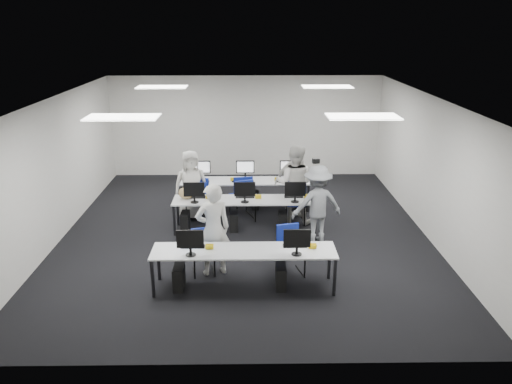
{
  "coord_description": "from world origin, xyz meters",
  "views": [
    {
      "loc": [
        0.1,
        -10.25,
        4.49
      ],
      "look_at": [
        0.24,
        -0.08,
        1.0
      ],
      "focal_mm": 35.0,
      "sensor_mm": 36.0,
      "label": 1
    }
  ],
  "objects_px": {
    "desk_front": "(244,253)",
    "student_2": "(191,185)",
    "student_1": "(295,184)",
    "chair_6": "(241,204)",
    "photographer": "(317,204)",
    "student_3": "(294,182)",
    "chair_1": "(290,259)",
    "chair_5": "(201,205)",
    "student_0": "(213,230)",
    "desk_mid": "(245,201)",
    "chair_0": "(203,259)",
    "chair_4": "(296,210)",
    "chair_3": "(245,206)",
    "chair_2": "(198,207)",
    "chair_7": "(297,204)"
  },
  "relations": [
    {
      "from": "chair_6",
      "to": "student_1",
      "type": "height_order",
      "value": "student_1"
    },
    {
      "from": "chair_5",
      "to": "photographer",
      "type": "xyz_separation_m",
      "value": [
        2.61,
        -1.46,
        0.54
      ]
    },
    {
      "from": "chair_1",
      "to": "chair_4",
      "type": "distance_m",
      "value": 2.57
    },
    {
      "from": "desk_front",
      "to": "chair_2",
      "type": "xyz_separation_m",
      "value": [
        -1.12,
        3.28,
        -0.38
      ]
    },
    {
      "from": "chair_4",
      "to": "student_0",
      "type": "distance_m",
      "value": 3.12
    },
    {
      "from": "chair_6",
      "to": "student_0",
      "type": "xyz_separation_m",
      "value": [
        -0.48,
        -2.9,
        0.58
      ]
    },
    {
      "from": "student_3",
      "to": "chair_0",
      "type": "bearing_deg",
      "value": -134.71
    },
    {
      "from": "chair_1",
      "to": "chair_5",
      "type": "relative_size",
      "value": 0.99
    },
    {
      "from": "chair_4",
      "to": "student_0",
      "type": "height_order",
      "value": "student_0"
    },
    {
      "from": "chair_1",
      "to": "chair_6",
      "type": "bearing_deg",
      "value": 93.95
    },
    {
      "from": "desk_mid",
      "to": "student_1",
      "type": "distance_m",
      "value": 1.27
    },
    {
      "from": "student_1",
      "to": "chair_6",
      "type": "bearing_deg",
      "value": 0.73
    },
    {
      "from": "desk_front",
      "to": "student_0",
      "type": "distance_m",
      "value": 0.82
    },
    {
      "from": "chair_6",
      "to": "desk_mid",
      "type": "bearing_deg",
      "value": -104.14
    },
    {
      "from": "student_2",
      "to": "photographer",
      "type": "xyz_separation_m",
      "value": [
        2.8,
        -1.33,
        0.01
      ]
    },
    {
      "from": "chair_0",
      "to": "chair_1",
      "type": "bearing_deg",
      "value": -13.76
    },
    {
      "from": "student_1",
      "to": "photographer",
      "type": "bearing_deg",
      "value": 125.96
    },
    {
      "from": "chair_5",
      "to": "chair_2",
      "type": "bearing_deg",
      "value": -92.66
    },
    {
      "from": "chair_7",
      "to": "student_2",
      "type": "bearing_deg",
      "value": -154.24
    },
    {
      "from": "chair_2",
      "to": "student_1",
      "type": "bearing_deg",
      "value": 5.59
    },
    {
      "from": "chair_0",
      "to": "chair_3",
      "type": "relative_size",
      "value": 0.85
    },
    {
      "from": "chair_4",
      "to": "student_1",
      "type": "height_order",
      "value": "student_1"
    },
    {
      "from": "desk_front",
      "to": "chair_0",
      "type": "bearing_deg",
      "value": 142.79
    },
    {
      "from": "desk_mid",
      "to": "chair_5",
      "type": "bearing_deg",
      "value": 141.43
    },
    {
      "from": "student_3",
      "to": "photographer",
      "type": "xyz_separation_m",
      "value": [
        0.35,
        -1.53,
        0.0
      ]
    },
    {
      "from": "chair_2",
      "to": "chair_5",
      "type": "height_order",
      "value": "chair_2"
    },
    {
      "from": "chair_7",
      "to": "student_1",
      "type": "relative_size",
      "value": 0.47
    },
    {
      "from": "photographer",
      "to": "desk_front",
      "type": "bearing_deg",
      "value": 39.8
    },
    {
      "from": "chair_5",
      "to": "desk_front",
      "type": "bearing_deg",
      "value": -59.56
    },
    {
      "from": "chair_3",
      "to": "chair_6",
      "type": "distance_m",
      "value": 0.19
    },
    {
      "from": "chair_3",
      "to": "student_1",
      "type": "distance_m",
      "value": 1.33
    },
    {
      "from": "chair_1",
      "to": "student_0",
      "type": "height_order",
      "value": "student_0"
    },
    {
      "from": "chair_3",
      "to": "student_3",
      "type": "distance_m",
      "value": 1.33
    },
    {
      "from": "desk_front",
      "to": "chair_3",
      "type": "bearing_deg",
      "value": 90.21
    },
    {
      "from": "desk_mid",
      "to": "chair_4",
      "type": "distance_m",
      "value": 1.34
    },
    {
      "from": "student_0",
      "to": "photographer",
      "type": "distance_m",
      "value": 2.55
    },
    {
      "from": "desk_front",
      "to": "chair_6",
      "type": "xyz_separation_m",
      "value": [
        -0.09,
        3.45,
        -0.38
      ]
    },
    {
      "from": "chair_7",
      "to": "student_3",
      "type": "bearing_deg",
      "value": -163.55
    },
    {
      "from": "chair_7",
      "to": "chair_0",
      "type": "bearing_deg",
      "value": -103.23
    },
    {
      "from": "chair_0",
      "to": "chair_7",
      "type": "bearing_deg",
      "value": 44.06
    },
    {
      "from": "chair_4",
      "to": "desk_mid",
      "type": "bearing_deg",
      "value": -152.11
    },
    {
      "from": "desk_front",
      "to": "chair_4",
      "type": "bearing_deg",
      "value": 68.68
    },
    {
      "from": "chair_5",
      "to": "student_2",
      "type": "relative_size",
      "value": 0.56
    },
    {
      "from": "chair_0",
      "to": "student_2",
      "type": "bearing_deg",
      "value": 88.93
    },
    {
      "from": "desk_mid",
      "to": "chair_0",
      "type": "xyz_separation_m",
      "value": [
        -0.77,
        -2.01,
        -0.42
      ]
    },
    {
      "from": "desk_front",
      "to": "student_2",
      "type": "bearing_deg",
      "value": 110.85
    },
    {
      "from": "student_2",
      "to": "photographer",
      "type": "distance_m",
      "value": 3.1
    },
    {
      "from": "chair_2",
      "to": "student_3",
      "type": "distance_m",
      "value": 2.38
    },
    {
      "from": "chair_2",
      "to": "student_3",
      "type": "bearing_deg",
      "value": 16.45
    },
    {
      "from": "desk_front",
      "to": "photographer",
      "type": "distance_m",
      "value": 2.52
    }
  ]
}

